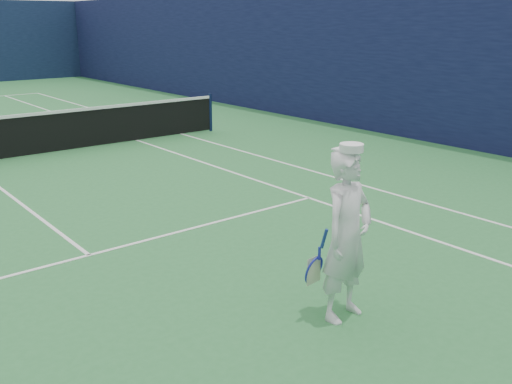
{
  "coord_description": "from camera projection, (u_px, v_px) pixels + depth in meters",
  "views": [
    {
      "loc": [
        -2.7,
        -13.36,
        3.06
      ],
      "look_at": [
        1.47,
        -8.18,
        1.04
      ],
      "focal_mm": 40.0,
      "sensor_mm": 36.0,
      "label": 1
    }
  ],
  "objects": [
    {
      "name": "tennis_player",
      "position": [
        347.0,
        236.0,
        5.87
      ],
      "size": [
        0.81,
        0.51,
        1.89
      ],
      "rotation": [
        0.0,
        0.0,
        0.11
      ],
      "color": "white",
      "rests_on": "ground"
    }
  ]
}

